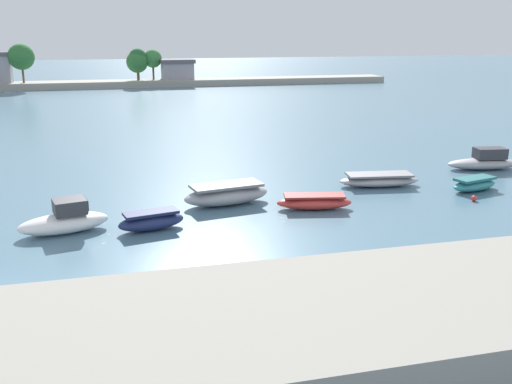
# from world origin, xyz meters

# --- Properties ---
(moored_boat_2) EXTENTS (4.80, 2.75, 1.73)m
(moored_boat_2) POSITION_xyz_m (3.23, 7.68, 0.65)
(moored_boat_2) COLOR white
(moored_boat_2) RESTS_ON ground
(moored_boat_3) EXTENTS (3.66, 1.98, 1.00)m
(moored_boat_3) POSITION_xyz_m (7.55, 7.00, 0.48)
(moored_boat_3) COLOR navy
(moored_boat_3) RESTS_ON ground
(moored_boat_4) EXTENTS (5.52, 2.91, 1.24)m
(moored_boat_4) POSITION_xyz_m (12.25, 10.56, 0.60)
(moored_boat_4) COLOR #9E9EA3
(moored_boat_4) RESTS_ON ground
(moored_boat_5) EXTENTS (4.56, 2.22, 0.86)m
(moored_boat_5) POSITION_xyz_m (17.00, 8.37, 0.41)
(moored_boat_5) COLOR #C63833
(moored_boat_5) RESTS_ON ground
(moored_boat_6) EXTENTS (5.59, 2.57, 0.85)m
(moored_boat_6) POSITION_xyz_m (22.94, 12.17, 0.41)
(moored_boat_6) COLOR #9E9EA3
(moored_boat_6) RESTS_ON ground
(moored_boat_7) EXTENTS (3.73, 2.17, 0.87)m
(moored_boat_7) POSITION_xyz_m (28.45, 9.62, 0.41)
(moored_boat_7) COLOR teal
(moored_boat_7) RESTS_ON ground
(moored_boat_8) EXTENTS (5.75, 2.61, 1.60)m
(moored_boat_8) POSITION_xyz_m (32.83, 14.76, 0.57)
(moored_boat_8) COLOR #9E9EA3
(moored_boat_8) RESTS_ON ground
(mooring_buoy_2) EXTENTS (0.35, 0.35, 0.35)m
(mooring_buoy_2) POSITION_xyz_m (26.99, 7.48, 0.17)
(mooring_buoy_2) COLOR red
(mooring_buoy_2) RESTS_ON ground
(distant_shoreline) EXTENTS (118.87, 7.08, 7.90)m
(distant_shoreline) POSITION_xyz_m (-3.59, 88.31, 2.09)
(distant_shoreline) COLOR #9E998C
(distant_shoreline) RESTS_ON ground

